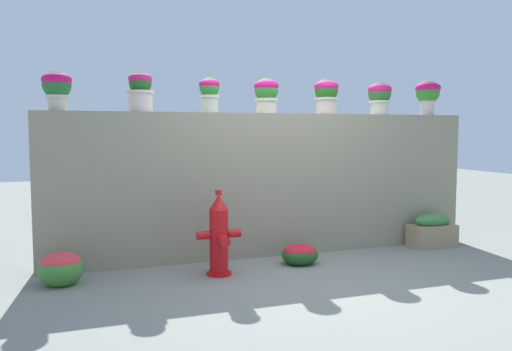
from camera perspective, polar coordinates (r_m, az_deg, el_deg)
name	(u,v)px	position (r m, az deg, el deg)	size (l,w,h in m)	color
ground_plane	(317,282)	(5.25, 6.62, -11.38)	(24.00, 24.00, 0.00)	slate
stone_wall	(270,184)	(6.23, 1.52, -0.96)	(5.20, 0.30, 1.67)	gray
potted_plant_0	(57,86)	(5.81, -20.78, 9.06)	(0.30, 0.30, 0.41)	#BDB6A1
potted_plant_1	(140,89)	(5.87, -12.42, 9.11)	(0.30, 0.30, 0.43)	beige
potted_plant_2	(209,92)	(5.96, -5.08, 9.04)	(0.23, 0.23, 0.39)	beige
potted_plant_3	(266,93)	(6.16, 1.13, 8.96)	(0.29, 0.29, 0.40)	beige
potted_plant_4	(326,93)	(6.53, 7.63, 8.80)	(0.30, 0.30, 0.43)	beige
potted_plant_5	(380,95)	(6.89, 13.24, 8.47)	(0.30, 0.30, 0.41)	beige
potted_plant_6	(428,93)	(7.36, 18.12, 8.52)	(0.33, 0.33, 0.46)	beige
fire_hydrant	(219,237)	(5.38, -4.03, -6.63)	(0.46, 0.37, 0.87)	red
flower_bush_left	(61,267)	(5.40, -20.41, -9.31)	(0.42, 0.38, 0.33)	#3D8134
flower_bush_right	(300,253)	(5.88, 4.78, -8.42)	(0.41, 0.37, 0.23)	#21521F
planter_box	(432,231)	(7.05, 18.55, -5.70)	(0.59, 0.30, 0.43)	#937F60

